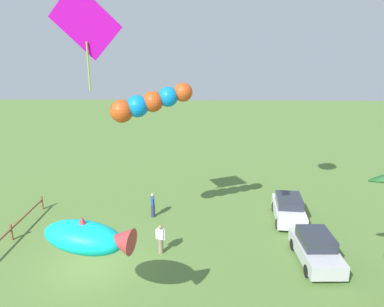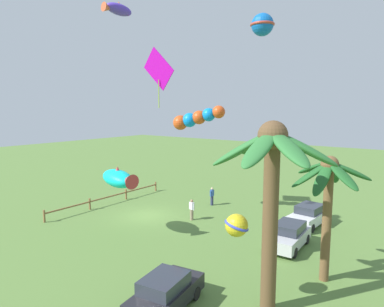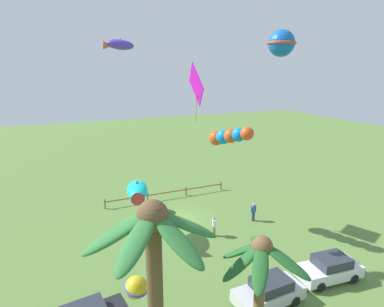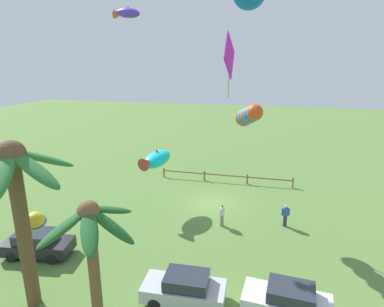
{
  "view_description": "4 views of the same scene",
  "coord_description": "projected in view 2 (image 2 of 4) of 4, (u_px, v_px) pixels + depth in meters",
  "views": [
    {
      "loc": [
        15.62,
        5.5,
        10.32
      ],
      "look_at": [
        1.36,
        5.13,
        6.21
      ],
      "focal_mm": 34.2,
      "sensor_mm": 36.0,
      "label": 1
    },
    {
      "loc": [
        18.83,
        18.37,
        8.42
      ],
      "look_at": [
        0.58,
        4.84,
        5.41
      ],
      "focal_mm": 31.92,
      "sensor_mm": 36.0,
      "label": 2
    },
    {
      "loc": [
        9.11,
        23.29,
        12.47
      ],
      "look_at": [
        1.2,
        4.95,
        7.25
      ],
      "focal_mm": 29.82,
      "sensor_mm": 36.0,
      "label": 3
    },
    {
      "loc": [
        -4.05,
        23.82,
        11.1
      ],
      "look_at": [
        0.63,
        4.25,
        5.33
      ],
      "focal_mm": 30.56,
      "sensor_mm": 36.0,
      "label": 4
    }
  ],
  "objects": [
    {
      "name": "spectator_0",
      "position": [
        212.0,
        196.0,
        29.8
      ],
      "size": [
        0.55,
        0.27,
        1.59
      ],
      "color": "#2D3351",
      "rests_on": "ground"
    },
    {
      "name": "ground_plane",
      "position": [
        147.0,
        216.0,
        26.94
      ],
      "size": [
        120.0,
        120.0,
        0.0
      ],
      "primitive_type": "plane",
      "color": "#567A38"
    },
    {
      "name": "kite_fish_5",
      "position": [
        119.0,
        178.0,
        22.26
      ],
      "size": [
        2.16,
        3.61,
        1.45
      ],
      "color": "#0FD1CF"
    },
    {
      "name": "parked_car_2",
      "position": [
        289.0,
        235.0,
        20.75
      ],
      "size": [
        3.96,
        1.86,
        1.51
      ],
      "color": "#BCBCC1",
      "rests_on": "ground"
    },
    {
      "name": "parked_car_0",
      "position": [
        166.0,
        292.0,
        14.31
      ],
      "size": [
        4.11,
        2.25,
        1.51
      ],
      "color": "black",
      "rests_on": "ground"
    },
    {
      "name": "palm_tree_0",
      "position": [
        328.0,
        188.0,
        16.27
      ],
      "size": [
        3.54,
        3.8,
        6.21
      ],
      "color": "brown",
      "rests_on": "ground"
    },
    {
      "name": "spectator_1",
      "position": [
        192.0,
        210.0,
        25.84
      ],
      "size": [
        0.33,
        0.53,
        1.59
      ],
      "color": "gray",
      "rests_on": "ground"
    },
    {
      "name": "kite_ball_1",
      "position": [
        262.0,
        25.0,
        22.59
      ],
      "size": [
        2.24,
        2.24,
        1.48
      ],
      "color": "#115CB6"
    },
    {
      "name": "rail_fence",
      "position": [
        109.0,
        197.0,
        30.16
      ],
      "size": [
        12.3,
        0.12,
        0.95
      ],
      "color": "brown",
      "rests_on": "ground"
    },
    {
      "name": "kite_tube_3",
      "position": [
        197.0,
        118.0,
        26.43
      ],
      "size": [
        1.92,
        4.1,
        1.92
      ],
      "color": "#D14918"
    },
    {
      "name": "kite_diamond_4",
      "position": [
        158.0,
        70.0,
        26.09
      ],
      "size": [
        0.44,
        3.31,
        4.61
      ],
      "color": "#BB0BAE"
    },
    {
      "name": "kite_ball_0",
      "position": [
        237.0,
        225.0,
        14.24
      ],
      "size": [
        1.48,
        1.48,
        0.97
      ],
      "color": "gold"
    },
    {
      "name": "parked_car_1",
      "position": [
        309.0,
        215.0,
        24.65
      ],
      "size": [
        4.04,
        2.05,
        1.51
      ],
      "color": "silver",
      "rests_on": "ground"
    },
    {
      "name": "kite_fish_2",
      "position": [
        117.0,
        9.0,
        19.18
      ],
      "size": [
        1.93,
        1.01,
        0.81
      ],
      "color": "#4F32BD"
    },
    {
      "name": "palm_tree_1",
      "position": [
        272.0,
        171.0,
        13.52
      ],
      "size": [
        5.2,
        4.93,
        7.96
      ],
      "color": "brown",
      "rests_on": "ground"
    }
  ]
}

